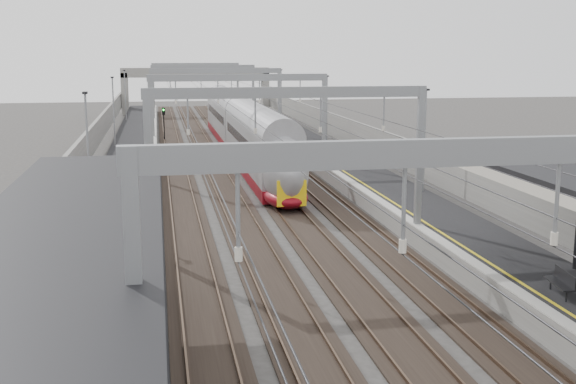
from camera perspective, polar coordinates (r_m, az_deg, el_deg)
name	(u,v)px	position (r m, az deg, el deg)	size (l,w,h in m)	color
platform_left	(130,168)	(55.82, -12.37, 1.83)	(4.00, 120.00, 1.00)	black
platform_right	(336,163)	(57.46, 3.79, 2.32)	(4.00, 120.00, 1.00)	black
tracks	(236,171)	(56.15, -4.16, 1.64)	(11.40, 140.00, 0.20)	black
overhead_line	(226,88)	(62.07, -4.90, 8.18)	(13.00, 140.00, 6.60)	gray
canopy_left	(39,279)	(13.88, -19.06, -6.50)	(4.40, 30.00, 4.24)	black
overbridge	(196,78)	(110.33, -7.30, 8.90)	(22.00, 2.20, 6.90)	slate
wall_left	(86,155)	(55.88, -15.69, 2.83)	(0.30, 120.00, 3.20)	slate
wall_right	(375,148)	(58.16, 6.87, 3.46)	(0.30, 120.00, 3.20)	slate
train	(244,135)	(62.83, -3.50, 4.51)	(2.68, 48.84, 4.24)	maroon
bench	(562,281)	(26.28, 20.83, -6.56)	(0.67, 1.72, 0.87)	black
signal_green	(164,118)	(76.75, -9.79, 5.80)	(0.32, 0.32, 3.48)	black
signal_red_near	(249,120)	(73.22, -3.14, 5.70)	(0.32, 0.32, 3.48)	black
signal_red_far	(262,115)	(79.42, -2.10, 6.11)	(0.32, 0.32, 3.48)	black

